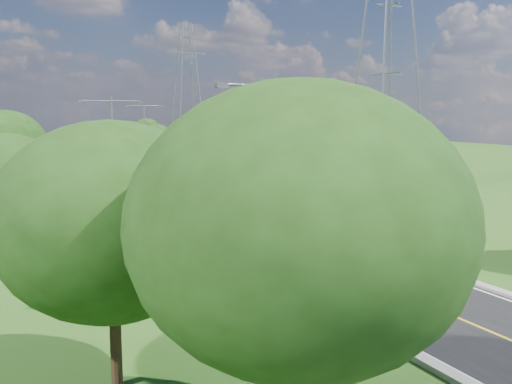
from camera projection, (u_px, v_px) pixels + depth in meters
ground at (137, 182)px, 70.22m from camera, size 260.00×260.00×0.00m
road at (125, 177)px, 75.55m from camera, size 8.00×150.00×0.06m
curb_left at (93, 178)px, 73.68m from camera, size 0.50×150.00×0.22m
curb_right at (157, 175)px, 77.39m from camera, size 0.50×150.00×0.22m
speed_limit_sign at (252, 188)px, 52.69m from camera, size 0.55×0.09×2.40m
overpass at (54, 138)px, 141.02m from camera, size 30.00×3.00×3.20m
streetlight_near_left at (281, 174)px, 24.10m from camera, size 5.90×0.25×10.00m
streetlight_mid_left at (113, 140)px, 53.44m from camera, size 5.90×0.25×10.00m
streetlight_far_right at (145, 130)px, 88.02m from camera, size 5.90×0.25×10.00m
power_tower_near at (387, 60)px, 60.11m from camera, size 9.00×6.40×28.00m
power_tower_far at (187, 88)px, 128.54m from camera, size 9.00×6.40×28.00m
tree_la at (111, 221)px, 17.15m from camera, size 7.14×7.14×8.30m
tree_lb at (7, 178)px, 34.14m from camera, size 6.30×6.30×7.33m
tree_lc at (6, 144)px, 54.01m from camera, size 7.56×7.56×8.79m
tree_lf at (299, 228)px, 13.04m from camera, size 7.98×7.98×9.28m
tree_rb at (403, 154)px, 49.85m from camera, size 6.72×6.72×7.82m
tree_rc at (275, 147)px, 69.06m from camera, size 5.88×5.88×6.84m
tree_rd at (215, 133)px, 91.14m from camera, size 7.14×7.14×8.30m
tree_re at (158, 136)px, 111.56m from camera, size 5.46×5.46×6.35m
tree_rf at (147, 130)px, 130.78m from camera, size 6.30×6.30×7.33m
bus_outbound at (162, 174)px, 65.89m from camera, size 2.69×10.52×2.92m
bus_inbound at (113, 172)px, 67.12m from camera, size 3.14×11.19×3.09m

